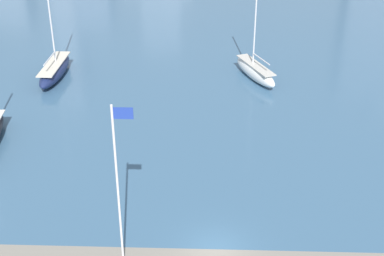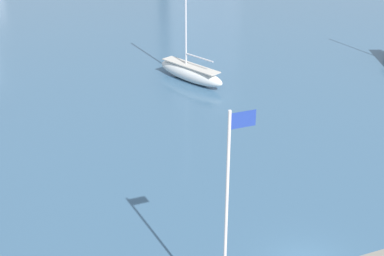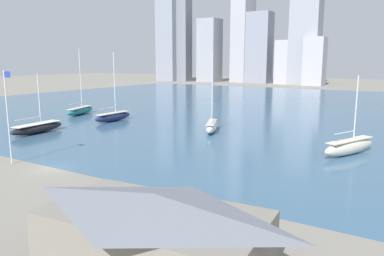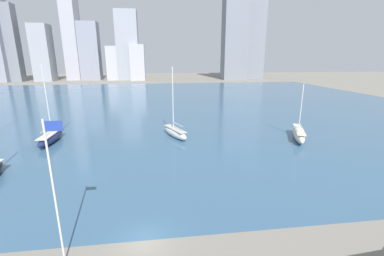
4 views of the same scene
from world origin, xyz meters
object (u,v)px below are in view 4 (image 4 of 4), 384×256
(sailboat_white, at_px, (175,132))
(flag_pole, at_px, (54,190))
(sailboat_cream, at_px, (299,134))
(sailboat_navy, at_px, (51,137))

(sailboat_white, bearing_deg, flag_pole, -131.76)
(flag_pole, relative_size, sailboat_white, 0.83)
(flag_pole, height_order, sailboat_cream, flag_pole)
(flag_pole, xyz_separation_m, sailboat_white, (10.42, 30.85, -5.08))
(flag_pole, distance_m, sailboat_navy, 33.25)
(sailboat_white, height_order, sailboat_navy, sailboat_navy)
(sailboat_white, xyz_separation_m, sailboat_navy, (-22.81, -0.41, -0.02))
(sailboat_navy, height_order, sailboat_cream, sailboat_navy)
(flag_pole, height_order, sailboat_white, sailboat_white)
(sailboat_white, bearing_deg, sailboat_navy, 157.94)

